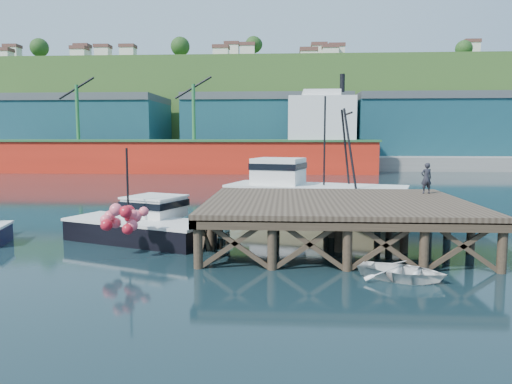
# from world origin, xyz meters

# --- Properties ---
(ground) EXTENTS (300.00, 300.00, 0.00)m
(ground) POSITION_xyz_m (0.00, 0.00, 0.00)
(ground) COLOR black
(ground) RESTS_ON ground
(wharf) EXTENTS (12.00, 10.00, 2.62)m
(wharf) POSITION_xyz_m (5.50, -0.19, 1.94)
(wharf) COLOR brown
(wharf) RESTS_ON ground
(far_quay) EXTENTS (160.00, 40.00, 2.00)m
(far_quay) POSITION_xyz_m (0.00, 70.00, 1.00)
(far_quay) COLOR gray
(far_quay) RESTS_ON ground
(warehouse_left) EXTENTS (32.00, 16.00, 9.00)m
(warehouse_left) POSITION_xyz_m (-35.00, 65.00, 6.50)
(warehouse_left) COLOR #194853
(warehouse_left) RESTS_ON far_quay
(warehouse_mid) EXTENTS (28.00, 16.00, 9.00)m
(warehouse_mid) POSITION_xyz_m (0.00, 65.00, 6.50)
(warehouse_mid) COLOR #194853
(warehouse_mid) RESTS_ON far_quay
(warehouse_right) EXTENTS (30.00, 16.00, 9.00)m
(warehouse_right) POSITION_xyz_m (30.00, 65.00, 6.50)
(warehouse_right) COLOR #194853
(warehouse_right) RESTS_ON far_quay
(cargo_ship) EXTENTS (55.50, 10.00, 13.75)m
(cargo_ship) POSITION_xyz_m (-8.46, 48.00, 3.31)
(cargo_ship) COLOR red
(cargo_ship) RESTS_ON ground
(hillside) EXTENTS (220.00, 50.00, 22.00)m
(hillside) POSITION_xyz_m (0.00, 100.00, 11.00)
(hillside) COLOR #2D511E
(hillside) RESTS_ON ground
(boat_black) EXTENTS (7.82, 6.51, 4.54)m
(boat_black) POSITION_xyz_m (-3.80, 0.30, 0.83)
(boat_black) COLOR black
(boat_black) RESTS_ON ground
(trawler) EXTENTS (12.05, 7.12, 7.61)m
(trawler) POSITION_xyz_m (4.86, 8.80, 1.57)
(trawler) COLOR beige
(trawler) RESTS_ON ground
(dinghy) EXTENTS (3.71, 3.32, 0.63)m
(dinghy) POSITION_xyz_m (7.30, -5.80, 0.32)
(dinghy) COLOR white
(dinghy) RESTS_ON ground
(dockworker) EXTENTS (0.65, 0.50, 1.60)m
(dockworker) POSITION_xyz_m (10.43, 2.85, 2.93)
(dockworker) COLOR black
(dockworker) RESTS_ON wharf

